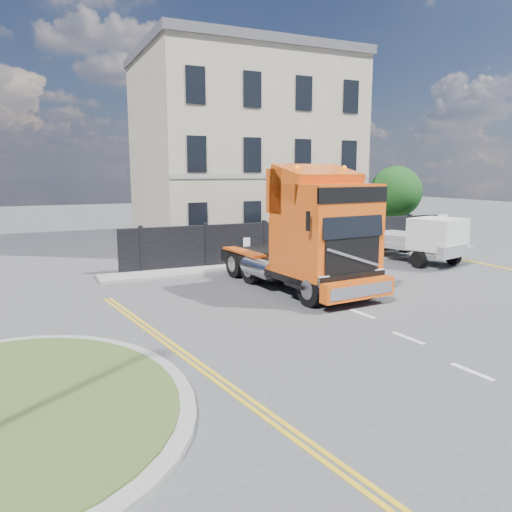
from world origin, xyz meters
name	(u,v)px	position (x,y,z in m)	size (l,w,h in m)	color
ground	(273,322)	(0.00, 0.00, 0.00)	(120.00, 120.00, 0.00)	#424244
traffic_island	(8,408)	(-7.00, -3.00, 0.08)	(6.80, 6.80, 0.17)	gray
hoarding_fence	(309,240)	(6.55, 9.00, 1.00)	(18.80, 0.25, 2.00)	black
georgian_building	(242,150)	(6.00, 16.50, 5.77)	(12.30, 10.30, 12.80)	#B4AE8F
tree	(393,194)	(14.38, 12.10, 3.05)	(3.20, 3.20, 4.80)	#382619
pavement_far	(309,262)	(6.00, 8.10, 0.06)	(20.00, 1.60, 0.12)	gray
truck	(313,238)	(3.00, 2.78, 2.03)	(3.50, 7.80, 4.53)	black
flatbed_pickup	(427,239)	(11.04, 5.48, 1.23)	(3.59, 5.91, 2.28)	gray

